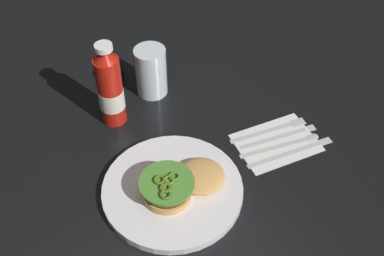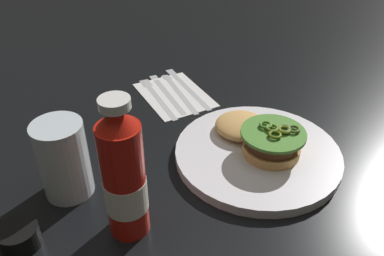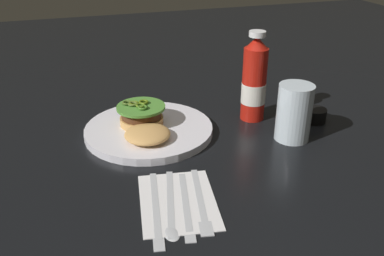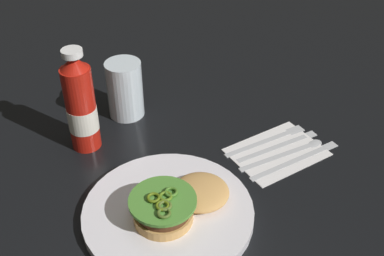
% 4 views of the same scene
% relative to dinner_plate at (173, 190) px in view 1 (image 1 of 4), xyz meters
% --- Properties ---
extents(ground_plane, '(3.00, 3.00, 0.00)m').
position_rel_dinner_plate_xyz_m(ground_plane, '(0.12, 0.15, -0.01)').
color(ground_plane, black).
extents(dinner_plate, '(0.30, 0.30, 0.02)m').
position_rel_dinner_plate_xyz_m(dinner_plate, '(0.00, 0.00, 0.00)').
color(dinner_plate, white).
rests_on(dinner_plate, ground_plane).
extents(burger_sandwich, '(0.19, 0.11, 0.05)m').
position_rel_dinner_plate_xyz_m(burger_sandwich, '(0.01, -0.01, 0.03)').
color(burger_sandwich, tan).
rests_on(burger_sandwich, dinner_plate).
extents(ketchup_bottle, '(0.06, 0.06, 0.22)m').
position_rel_dinner_plate_xyz_m(ketchup_bottle, '(-0.00, 0.27, 0.09)').
color(ketchup_bottle, red).
rests_on(ketchup_bottle, ground_plane).
extents(water_glass, '(0.08, 0.08, 0.13)m').
position_rel_dinner_plate_xyz_m(water_glass, '(0.12, 0.30, 0.06)').
color(water_glass, silver).
rests_on(water_glass, ground_plane).
extents(condiment_cup, '(0.06, 0.06, 0.03)m').
position_rel_dinner_plate_xyz_m(condiment_cup, '(0.06, 0.40, 0.01)').
color(condiment_cup, black).
rests_on(condiment_cup, ground_plane).
extents(napkin, '(0.20, 0.16, 0.00)m').
position_rel_dinner_plate_xyz_m(napkin, '(0.28, -0.01, -0.01)').
color(napkin, white).
rests_on(napkin, ground_plane).
extents(butter_knife, '(0.22, 0.05, 0.00)m').
position_rel_dinner_plate_xyz_m(butter_knife, '(0.30, -0.05, -0.00)').
color(butter_knife, silver).
rests_on(butter_knife, napkin).
extents(spoon_utensil, '(0.20, 0.06, 0.00)m').
position_rel_dinner_plate_xyz_m(spoon_utensil, '(0.30, -0.03, -0.00)').
color(spoon_utensil, silver).
rests_on(spoon_utensil, napkin).
extents(steak_knife, '(0.19, 0.06, 0.00)m').
position_rel_dinner_plate_xyz_m(steak_knife, '(0.30, -0.00, -0.00)').
color(steak_knife, silver).
rests_on(steak_knife, napkin).
extents(fork_utensil, '(0.20, 0.06, 0.00)m').
position_rel_dinner_plate_xyz_m(fork_utensil, '(0.30, 0.03, -0.00)').
color(fork_utensil, silver).
rests_on(fork_utensil, napkin).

